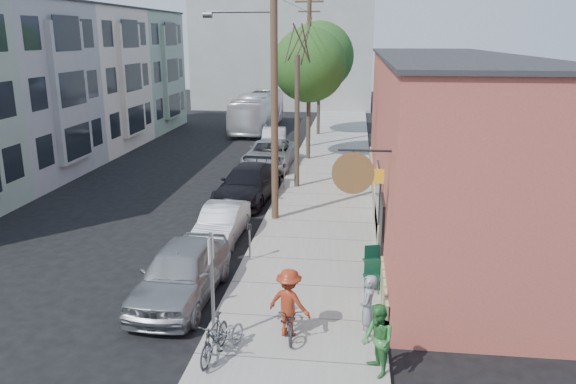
# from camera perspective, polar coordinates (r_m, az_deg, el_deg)

# --- Properties ---
(ground) EXTENTS (120.00, 120.00, 0.00)m
(ground) POSITION_cam_1_polar(r_m,az_deg,el_deg) (19.54, -10.26, -6.58)
(ground) COLOR black
(sidewalk) EXTENTS (4.50, 58.00, 0.15)m
(sidewalk) POSITION_cam_1_polar(r_m,az_deg,el_deg) (29.19, 4.09, 1.25)
(sidewalk) COLOR #9C9A91
(sidewalk) RESTS_ON ground
(cafe_building) EXTENTS (6.60, 20.20, 6.61)m
(cafe_building) POSITION_cam_1_polar(r_m,az_deg,el_deg) (22.86, 15.44, 4.98)
(cafe_building) COLOR #AD4E40
(cafe_building) RESTS_ON ground
(apartment_row) EXTENTS (6.30, 32.00, 9.00)m
(apartment_row) POSITION_cam_1_polar(r_m,az_deg,el_deg) (35.89, -22.53, 9.99)
(apartment_row) COLOR #92A78E
(apartment_row) RESTS_ON ground
(end_cap_building) EXTENTS (18.00, 8.00, 12.00)m
(end_cap_building) POSITION_cam_1_polar(r_m,az_deg,el_deg) (59.74, -0.40, 14.38)
(end_cap_building) COLOR #9F9F9A
(end_cap_building) RESTS_ON ground
(sign_post) EXTENTS (0.07, 0.45, 2.80)m
(sign_post) POSITION_cam_1_polar(r_m,az_deg,el_deg) (13.39, -7.73, -8.63)
(sign_post) COLOR slate
(sign_post) RESTS_ON sidewalk
(parking_meter_near) EXTENTS (0.14, 0.14, 1.24)m
(parking_meter_near) POSITION_cam_1_polar(r_m,az_deg,el_deg) (18.42, -3.93, -4.48)
(parking_meter_near) COLOR slate
(parking_meter_near) RESTS_ON sidewalk
(parking_meter_far) EXTENTS (0.14, 0.14, 1.24)m
(parking_meter_far) POSITION_cam_1_polar(r_m,az_deg,el_deg) (26.90, -0.39, 2.04)
(parking_meter_far) COLOR slate
(parking_meter_far) RESTS_ON sidewalk
(utility_pole_near) EXTENTS (3.57, 0.28, 10.00)m
(utility_pole_near) POSITION_cam_1_polar(r_m,az_deg,el_deg) (21.77, -1.56, 10.63)
(utility_pole_near) COLOR #503A28
(utility_pole_near) RESTS_ON sidewalk
(utility_pole_far) EXTENTS (1.80, 0.28, 10.00)m
(utility_pole_far) POSITION_cam_1_polar(r_m,az_deg,el_deg) (37.22, 2.13, 12.60)
(utility_pole_far) COLOR #503A28
(utility_pole_far) RESTS_ON sidewalk
(tree_bare) EXTENTS (0.24, 0.24, 6.29)m
(tree_bare) POSITION_cam_1_polar(r_m,az_deg,el_deg) (26.96, 0.93, 7.08)
(tree_bare) COLOR #44392C
(tree_bare) RESTS_ON sidewalk
(tree_leafy_mid) EXTENTS (4.29, 4.29, 7.65)m
(tree_leafy_mid) POSITION_cam_1_polar(r_m,az_deg,el_deg) (33.20, 2.15, 12.75)
(tree_leafy_mid) COLOR #44392C
(tree_leafy_mid) RESTS_ON sidewalk
(tree_leafy_far) EXTENTS (5.02, 5.02, 8.19)m
(tree_leafy_far) POSITION_cam_1_polar(r_m,az_deg,el_deg) (41.89, 3.19, 13.59)
(tree_leafy_far) COLOR #44392C
(tree_leafy_far) RESTS_ON sidewalk
(patio_chair_a) EXTENTS (0.62, 0.62, 0.88)m
(patio_chair_a) POSITION_cam_1_polar(r_m,az_deg,el_deg) (17.62, 8.48, -6.95)
(patio_chair_a) COLOR #0F3625
(patio_chair_a) RESTS_ON sidewalk
(patio_chair_b) EXTENTS (0.57, 0.57, 0.88)m
(patio_chair_b) POSITION_cam_1_polar(r_m,az_deg,el_deg) (16.52, 8.51, -8.54)
(patio_chair_b) COLOR #0F3625
(patio_chair_b) RESTS_ON sidewalk
(patron_grey) EXTENTS (0.49, 0.67, 1.70)m
(patron_grey) POSITION_cam_1_polar(r_m,az_deg,el_deg) (13.86, 8.10, -11.61)
(patron_grey) COLOR gray
(patron_grey) RESTS_ON sidewalk
(patron_green) EXTENTS (0.86, 0.96, 1.63)m
(patron_green) POSITION_cam_1_polar(r_m,az_deg,el_deg) (12.66, 9.11, -14.66)
(patron_green) COLOR #317C35
(patron_green) RESTS_ON sidewalk
(cyclist) EXTENTS (1.28, 1.02, 1.74)m
(cyclist) POSITION_cam_1_polar(r_m,az_deg,el_deg) (13.93, 0.11, -11.19)
(cyclist) COLOR maroon
(cyclist) RESTS_ON sidewalk
(cyclist_bike) EXTENTS (0.87, 1.72, 0.86)m
(cyclist_bike) POSITION_cam_1_polar(r_m,az_deg,el_deg) (14.13, 0.11, -12.77)
(cyclist_bike) COLOR black
(cyclist_bike) RESTS_ON sidewalk
(parked_bike_a) EXTENTS (0.68, 1.71, 1.00)m
(parked_bike_a) POSITION_cam_1_polar(r_m,az_deg,el_deg) (13.32, -7.50, -14.50)
(parked_bike_a) COLOR black
(parked_bike_a) RESTS_ON sidewalk
(parked_bike_b) EXTENTS (1.00, 1.62, 0.81)m
(parked_bike_b) POSITION_cam_1_polar(r_m,az_deg,el_deg) (13.47, -6.32, -14.57)
(parked_bike_b) COLOR slate
(parked_bike_b) RESTS_ON sidewalk
(car_0) EXTENTS (2.12, 4.91, 1.65)m
(car_0) POSITION_cam_1_polar(r_m,az_deg,el_deg) (16.34, -10.79, -8.02)
(car_0) COLOR gray
(car_0) RESTS_ON ground
(car_1) EXTENTS (1.44, 3.98, 1.30)m
(car_1) POSITION_cam_1_polar(r_m,az_deg,el_deg) (20.80, -6.74, -3.13)
(car_1) COLOR #B4B5BC
(car_1) RESTS_ON ground
(car_2) EXTENTS (2.67, 5.58, 1.57)m
(car_2) POSITION_cam_1_polar(r_m,az_deg,el_deg) (25.62, -4.07, 0.85)
(car_2) COLOR black
(car_2) RESTS_ON ground
(car_3) EXTENTS (2.66, 5.67, 1.57)m
(car_3) POSITION_cam_1_polar(r_m,az_deg,el_deg) (31.90, -1.86, 3.83)
(car_3) COLOR #A1A3A8
(car_3) RESTS_ON ground
(car_4) EXTENTS (1.87, 4.36, 1.40)m
(car_4) POSITION_cam_1_polar(r_m,az_deg,el_deg) (37.28, -1.44, 5.42)
(car_4) COLOR #B6B6BF
(car_4) RESTS_ON ground
(bus) EXTENTS (2.81, 10.54, 2.92)m
(bus) POSITION_cam_1_polar(r_m,az_deg,el_deg) (45.21, -3.08, 8.18)
(bus) COLOR white
(bus) RESTS_ON ground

